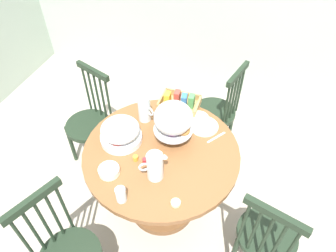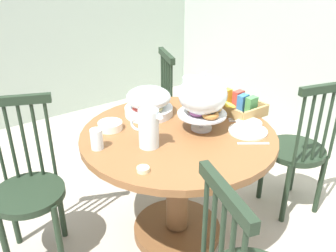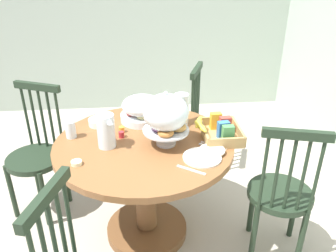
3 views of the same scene
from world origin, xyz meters
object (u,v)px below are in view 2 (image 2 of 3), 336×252
at_px(orange_juice_pitcher, 190,95).
at_px(dining_table, 178,167).
at_px(windsor_chair_facing_door, 297,152).
at_px(windsor_chair_far_side, 150,117).
at_px(windsor_chair_near_window, 29,191).
at_px(cereal_basket, 237,105).
at_px(china_plate_large, 248,131).
at_px(pastry_stand_with_dome, 203,97).
at_px(cereal_bowl, 110,126).
at_px(butter_dish, 143,169).
at_px(fruit_platter_covered, 149,102).
at_px(china_plate_small, 249,123).
at_px(drinking_glass, 97,139).
at_px(milk_pitcher, 149,130).

bearing_deg(orange_juice_pitcher, dining_table, -49.23).
bearing_deg(windsor_chair_facing_door, windsor_chair_far_side, -154.47).
bearing_deg(windsor_chair_near_window, windsor_chair_facing_door, 69.33).
distance_m(cereal_basket, china_plate_large, 0.29).
height_order(pastry_stand_with_dome, cereal_bowl, pastry_stand_with_dome).
xyz_separation_m(dining_table, butter_dish, (0.23, -0.38, 0.24)).
relative_size(fruit_platter_covered, cereal_basket, 0.95).
height_order(fruit_platter_covered, cereal_bowl, fruit_platter_covered).
height_order(windsor_chair_far_side, cereal_bowl, windsor_chair_far_side).
height_order(pastry_stand_with_dome, butter_dish, pastry_stand_with_dome).
relative_size(dining_table, windsor_chair_far_side, 1.14).
bearing_deg(windsor_chair_near_window, orange_juice_pitcher, 82.93).
xyz_separation_m(windsor_chair_facing_door, butter_dish, (-0.02, -1.20, 0.30)).
relative_size(windsor_chair_facing_door, cereal_bowl, 6.96).
bearing_deg(butter_dish, pastry_stand_with_dome, 109.60).
distance_m(windsor_chair_near_window, pastry_stand_with_dome, 1.11).
bearing_deg(cereal_bowl, cereal_basket, 72.44).
bearing_deg(china_plate_small, dining_table, -113.56).
xyz_separation_m(fruit_platter_covered, china_plate_small, (0.48, 0.39, -0.07)).
bearing_deg(butter_dish, fruit_platter_covered, 144.68).
relative_size(orange_juice_pitcher, butter_dish, 3.57).
xyz_separation_m(cereal_basket, china_plate_large, (0.24, -0.15, -0.04)).
bearing_deg(orange_juice_pitcher, china_plate_small, 18.26).
bearing_deg(butter_dish, windsor_chair_facing_door, 88.96).
xyz_separation_m(china_plate_small, cereal_bowl, (-0.43, -0.69, 0.01)).
xyz_separation_m(dining_table, drinking_glass, (-0.10, -0.45, 0.29)).
xyz_separation_m(windsor_chair_far_side, fruit_platter_covered, (0.49, -0.32, 0.37)).
height_order(windsor_chair_facing_door, cereal_basket, windsor_chair_facing_door).
bearing_deg(china_plate_small, milk_pitcher, -102.30).
height_order(china_plate_large, cereal_bowl, cereal_bowl).
relative_size(pastry_stand_with_dome, china_plate_large, 1.56).
distance_m(windsor_chair_facing_door, cereal_basket, 0.55).
bearing_deg(milk_pitcher, orange_juice_pitcher, 118.55).
height_order(windsor_chair_near_window, windsor_chair_facing_door, same).
relative_size(dining_table, china_plate_large, 5.05).
xyz_separation_m(windsor_chair_near_window, orange_juice_pitcher, (0.13, 1.04, 0.39)).
distance_m(windsor_chair_near_window, cereal_bowl, 0.58).
xyz_separation_m(windsor_chair_far_side, cereal_basket, (0.78, 0.15, 0.33)).
bearing_deg(butter_dish, windsor_chair_near_window, -145.37).
relative_size(pastry_stand_with_dome, drinking_glass, 3.13).
height_order(windsor_chair_far_side, china_plate_large, windsor_chair_far_side).
relative_size(milk_pitcher, china_plate_large, 0.94).
distance_m(windsor_chair_far_side, milk_pitcher, 1.06).
bearing_deg(windsor_chair_facing_door, butter_dish, -91.04).
distance_m(windsor_chair_facing_door, fruit_platter_covered, 1.06).
relative_size(orange_juice_pitcher, cereal_bowl, 1.53).
distance_m(dining_table, drinking_glass, 0.55).
relative_size(windsor_chair_far_side, fruit_platter_covered, 3.25).
xyz_separation_m(windsor_chair_near_window, milk_pitcher, (0.39, 0.56, 0.38)).
bearing_deg(windsor_chair_far_side, cereal_basket, 11.23).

